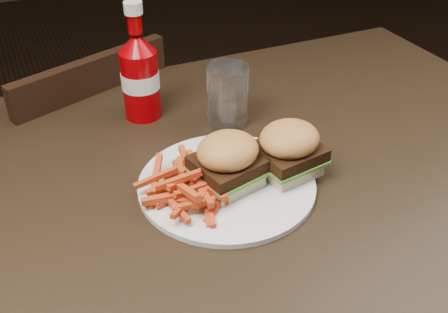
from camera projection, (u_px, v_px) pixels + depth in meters
name	position (u px, v px, depth m)	size (l,w,h in m)	color
dining_table	(238.00, 174.00, 0.86)	(1.20, 0.80, 0.04)	black
chair_far	(75.00, 182.00, 1.34)	(0.37, 0.37, 0.03)	black
plate	(227.00, 184.00, 0.80)	(0.27, 0.27, 0.01)	white
sandwich_half_a	(228.00, 178.00, 0.79)	(0.08, 0.08, 0.02)	beige
sandwich_half_b	(287.00, 165.00, 0.81)	(0.08, 0.08, 0.02)	beige
fries_pile	(191.00, 179.00, 0.77)	(0.12, 0.12, 0.05)	red
ketchup_bottle	(141.00, 86.00, 0.95)	(0.07, 0.07, 0.13)	#970004
tumbler	(228.00, 96.00, 0.93)	(0.07, 0.07, 0.12)	white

